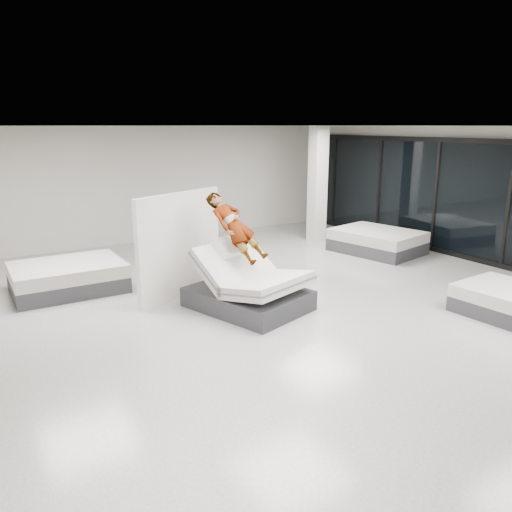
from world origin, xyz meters
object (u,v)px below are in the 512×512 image
object	(u,v)px
column	(318,185)
person	(235,240)
hero_bed	(249,288)
flat_bed_right_far	(377,241)
remote	(258,250)
divider_panel	(180,245)
flat_bed_left_far	(68,277)

from	to	relation	value
column	person	bearing A→B (deg)	-143.28
hero_bed	flat_bed_right_far	world-z (taller)	hero_bed
remote	flat_bed_right_far	bearing A→B (deg)	3.14
remote	divider_panel	world-z (taller)	divider_panel
flat_bed_left_far	flat_bed_right_far	bearing A→B (deg)	-7.03
divider_panel	flat_bed_right_far	xyz separation A→B (m)	(5.68, 0.49, -0.71)
person	remote	size ratio (longest dim) A/B	10.91
person	flat_bed_right_far	world-z (taller)	person
divider_panel	flat_bed_right_far	world-z (taller)	divider_panel
flat_bed_right_far	hero_bed	bearing A→B (deg)	-160.06
hero_bed	remote	size ratio (longest dim) A/B	16.82
flat_bed_left_far	column	size ratio (longest dim) A/B	0.65
hero_bed	divider_panel	size ratio (longest dim) A/B	1.07
hero_bed	column	xyz separation A→B (m)	(4.42, 3.68, 1.22)
person	column	world-z (taller)	column
hero_bed	flat_bed_left_far	bearing A→B (deg)	133.45
hero_bed	flat_bed_right_far	distance (m)	5.26
person	column	xyz separation A→B (m)	(4.52, 3.37, 0.38)
hero_bed	flat_bed_right_far	size ratio (longest dim) A/B	0.99
remote	column	distance (m)	5.59
person	divider_panel	bearing A→B (deg)	105.91
column	divider_panel	bearing A→B (deg)	-155.28
remote	flat_bed_left_far	world-z (taller)	remote
divider_panel	column	bearing A→B (deg)	0.20
divider_panel	remote	bearing A→B (deg)	-77.22
hero_bed	remote	xyz separation A→B (m)	(0.22, 0.04, 0.67)
hero_bed	column	bearing A→B (deg)	39.76
hero_bed	column	size ratio (longest dim) A/B	0.74
person	flat_bed_left_far	size ratio (longest dim) A/B	0.73
hero_bed	remote	distance (m)	0.71
divider_panel	column	world-z (taller)	column
hero_bed	person	size ratio (longest dim) A/B	1.54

